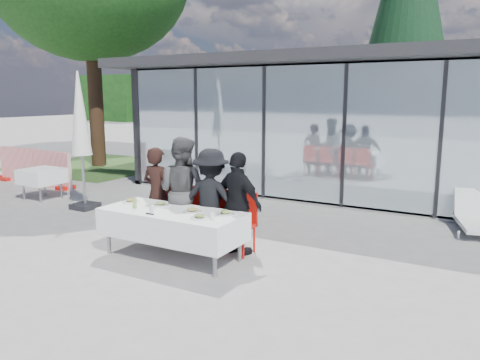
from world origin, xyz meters
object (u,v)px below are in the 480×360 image
Objects in this scene: diner_chair_a at (162,208)px; diner_chair_d at (242,220)px; diner_d at (238,204)px; diner_b at (182,191)px; plate_extra at (199,217)px; juice_bottle at (135,203)px; lounger at (475,217)px; market_umbrella at (80,122)px; diner_chair_b at (187,211)px; dining_table at (172,224)px; diner_chair_c at (215,216)px; diner_a at (157,194)px; plate_d at (226,213)px; folded_eyeglasses at (150,214)px; plate_b at (161,204)px; diner_c at (211,200)px; plate_a at (131,201)px; spare_table_left at (42,176)px.

diner_chair_a is 1.00× the size of diner_chair_d.
diner_d reaches higher than diner_chair_d.
diner_b is 1.23m from plate_extra.
lounger is (4.61, 4.07, -0.57)m from juice_bottle.
market_umbrella is 8.18m from lounger.
market_umbrella reaches higher than diner_chair_b.
diner_chair_c reaches higher than dining_table.
diner_chair_b is at bearing -166.97° from diner_a.
diner_chair_b is 1.26m from plate_d.
diner_d is 0.84m from plate_extra.
diner_a is 0.54× the size of market_umbrella.
plate_extra is 4.78m from market_umbrella.
market_umbrella is (-2.85, 0.94, 1.11)m from diner_a.
folded_eyeglasses is at bearing -151.01° from plate_d.
plate_b is 1.86× the size of juice_bottle.
diner_c is 1.36m from plate_a.
folded_eyeglasses is (0.48, -0.21, -0.07)m from juice_bottle.
diner_a is 0.99× the size of diner_d.
plate_a is at bearing 14.52° from diner_c.
diner_c is at bearing 65.40° from folded_eyeglasses.
diner_c reaches higher than diner_chair_c.
lounger is (4.26, 3.30, -0.65)m from diner_b.
plate_d is (1.11, -0.44, -0.14)m from diner_b.
diner_b reaches higher than plate_a.
plate_b is at bearing 77.93° from diner_b.
plate_a is at bearing -160.20° from diner_chair_d.
plate_a is 1.00× the size of plate_d.
plate_b is 0.33× the size of spare_table_left.
diner_c is at bearing 22.61° from plate_a.
plate_b is (-0.35, 0.17, 0.24)m from dining_table.
diner_chair_a is 1.16m from diner_c.
diner_chair_c is 3.42× the size of plate_extra.
diner_chair_d is 0.60m from plate_d.
market_umbrella is (-3.39, 0.94, 1.02)m from diner_b.
diner_c is 5.77m from spare_table_left.
diner_chair_d is 1.88m from plate_a.
diner_chair_d reaches higher than plate_extra.
diner_b is at bearing 65.69° from juice_bottle.
dining_table is 1.24× the size of diner_b.
diner_a is 1.12× the size of lounger.
diner_a is 0.65m from plate_b.
folded_eyeglasses reaches higher than dining_table.
diner_b is 6.39× the size of plate_a.
diner_c reaches higher than plate_extra.
folded_eyeglasses is at bearing -83.33° from diner_chair_b.
juice_bottle is (0.19, -0.78, 0.01)m from diner_a.
diner_chair_b is 1.12m from folded_eyeglasses.
plate_d is 0.09× the size of market_umbrella.
diner_chair_a is 6.38× the size of juice_bottle.
plate_b is (-0.08, -0.46, -0.14)m from diner_b.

